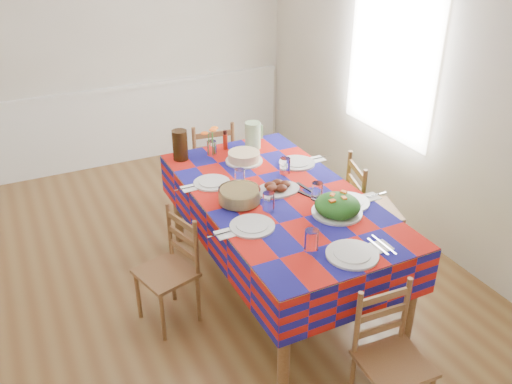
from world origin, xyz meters
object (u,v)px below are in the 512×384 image
(chair_near, at_px, (390,358))
(chair_left, at_px, (170,270))
(chair_right, at_px, (368,211))
(tea_pitcher, at_px, (180,145))
(green_pitcher, at_px, (253,135))
(meat_platter, at_px, (277,188))
(dining_table, at_px, (279,206))
(chair_far, at_px, (211,167))

(chair_near, xyz_separation_m, chair_left, (-0.87, 1.37, -0.00))
(chair_left, height_order, chair_right, chair_right)
(chair_near, relative_size, chair_left, 1.01)
(tea_pitcher, xyz_separation_m, chair_right, (1.31, -0.91, -0.50))
(chair_near, bearing_deg, green_pitcher, 88.25)
(green_pitcher, relative_size, tea_pitcher, 0.92)
(meat_platter, xyz_separation_m, green_pitcher, (0.19, 0.81, 0.09))
(chair_right, bearing_deg, dining_table, 107.09)
(tea_pitcher, bearing_deg, chair_right, -34.76)
(chair_far, bearing_deg, tea_pitcher, 52.49)
(chair_far, bearing_deg, chair_right, 130.07)
(chair_left, relative_size, chair_right, 0.91)
(meat_platter, distance_m, tea_pitcher, 0.98)
(chair_far, bearing_deg, dining_table, 97.45)
(chair_left, bearing_deg, meat_platter, 77.36)
(chair_near, height_order, chair_right, chair_right)
(green_pitcher, xyz_separation_m, chair_right, (0.66, -0.85, -0.49))
(dining_table, bearing_deg, green_pitcher, 76.66)
(chair_left, bearing_deg, dining_table, 73.47)
(chair_near, xyz_separation_m, chair_far, (-0.01, 2.72, 0.05))
(dining_table, relative_size, chair_left, 2.51)
(meat_platter, xyz_separation_m, chair_left, (-0.89, -0.05, -0.44))
(tea_pitcher, height_order, chair_left, tea_pitcher)
(meat_platter, bearing_deg, chair_right, -3.22)
(green_pitcher, relative_size, chair_far, 0.24)
(chair_left, bearing_deg, tea_pitcher, 139.04)
(dining_table, height_order, chair_far, chair_far)
(meat_platter, height_order, chair_left, meat_platter)
(tea_pitcher, distance_m, chair_near, 2.39)
(chair_near, bearing_deg, tea_pitcher, 104.46)
(green_pitcher, relative_size, chair_left, 0.27)
(chair_right, bearing_deg, meat_platter, 103.05)
(chair_far, relative_size, chair_right, 1.02)
(dining_table, relative_size, meat_platter, 6.10)
(tea_pitcher, relative_size, chair_near, 0.30)
(meat_platter, distance_m, chair_near, 1.49)
(dining_table, bearing_deg, chair_left, 179.29)
(green_pitcher, height_order, chair_left, green_pitcher)
(chair_right, bearing_deg, chair_near, 164.22)
(green_pitcher, height_order, chair_far, green_pitcher)
(meat_platter, bearing_deg, chair_near, -90.60)
(chair_far, bearing_deg, chair_left, 64.62)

